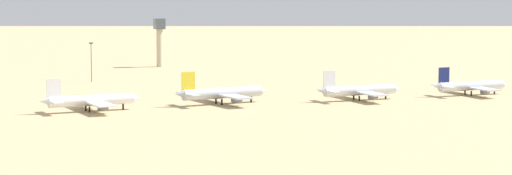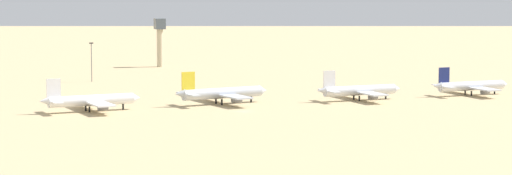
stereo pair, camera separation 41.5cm
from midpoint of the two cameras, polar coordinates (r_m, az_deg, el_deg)
ground at (r=348.19m, az=-0.62°, el=-1.34°), size 4000.00×4000.00×0.00m
parked_jet_white_2 at (r=351.75m, az=-9.19°, el=-0.71°), size 35.62×30.12×11.76m
parked_jet_yellow_3 at (r=368.06m, az=-1.90°, el=-0.32°), size 37.25×31.70×12.32m
parked_jet_white_4 at (r=381.34m, az=5.80°, el=-0.16°), size 34.97×29.38×11.56m
parked_jet_navy_5 at (r=405.04m, az=11.91°, el=0.09°), size 34.19×28.69×11.31m
control_tower at (r=529.54m, az=-5.36°, el=2.78°), size 5.20×5.20×24.99m
light_pole_west at (r=454.96m, az=-9.14°, el=1.56°), size 1.80×0.50×17.34m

